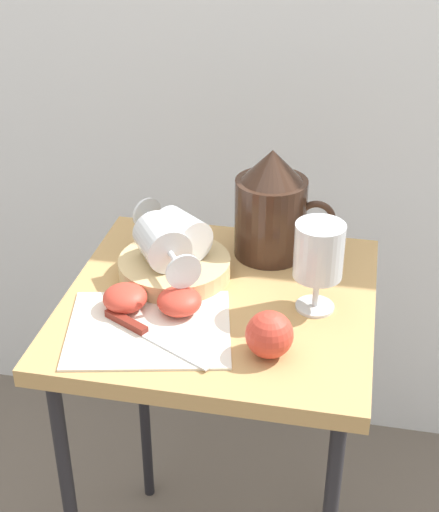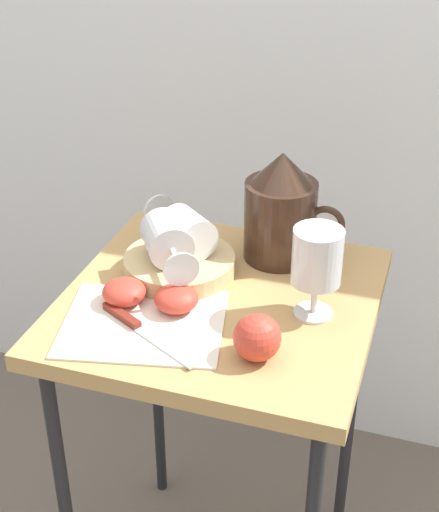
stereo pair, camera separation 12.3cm
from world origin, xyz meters
The scene contains 12 objects.
curtain_drape centered at (0.00, 0.58, 0.92)m, with size 2.40×0.03×1.84m, color white.
table centered at (0.00, 0.00, 0.66)m, with size 0.52×0.50×0.74m.
linen_napkin centered at (-0.09, -0.11, 0.74)m, with size 0.25×0.21×0.00m, color silver.
basket_tray centered at (-0.09, 0.05, 0.76)m, with size 0.20×0.20×0.04m, color tan.
pitcher centered at (0.06, 0.16, 0.82)m, with size 0.18×0.13×0.20m.
wine_glass_upright centered at (0.16, 0.00, 0.84)m, with size 0.08×0.08×0.15m.
wine_glass_tipped_near centered at (-0.10, 0.03, 0.81)m, with size 0.14×0.16×0.08m.
wine_glass_tipped_far centered at (-0.09, 0.07, 0.81)m, with size 0.16×0.15×0.08m.
apple_half_left centered at (-0.14, -0.07, 0.76)m, with size 0.07×0.07×0.04m, color #CC3D2D.
apple_half_right centered at (-0.05, -0.06, 0.76)m, with size 0.07×0.07×0.04m, color #CC3D2D.
apple_whole centered at (0.10, -0.14, 0.77)m, with size 0.07×0.07×0.07m, color #CC3D2D.
knife centered at (-0.10, -0.13, 0.75)m, with size 0.20×0.12×0.01m.
Camera 2 is at (0.33, -1.01, 1.44)m, focal length 53.03 mm.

